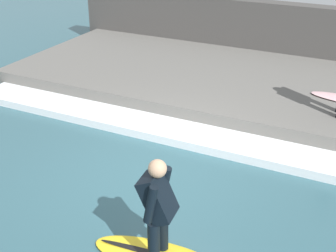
{
  "coord_description": "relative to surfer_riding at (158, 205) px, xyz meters",
  "views": [
    {
      "loc": [
        -5.89,
        -3.14,
        4.21
      ],
      "look_at": [
        0.48,
        0.0,
        0.7
      ],
      "focal_mm": 50.0,
      "sensor_mm": 36.0,
      "label": 1
    }
  ],
  "objects": [
    {
      "name": "wave_foam_crest",
      "position": [
        3.2,
        0.97,
        -0.76
      ],
      "size": [
        0.85,
        10.18,
        0.16
      ],
      "primitive_type": "cube",
      "color": "white",
      "rests_on": "ground_plane"
    },
    {
      "name": "back_wall",
      "position": [
        8.27,
        0.97,
        0.01
      ],
      "size": [
        0.5,
        11.26,
        1.7
      ],
      "primitive_type": "cube",
      "color": "#474442",
      "rests_on": "ground_plane"
    },
    {
      "name": "concrete_ledge",
      "position": [
        5.82,
        0.97,
        -0.63
      ],
      "size": [
        4.4,
        10.72,
        0.42
      ],
      "primitive_type": "cube",
      "color": "#66635E",
      "rests_on": "ground_plane"
    },
    {
      "name": "surfer_riding",
      "position": [
        0.0,
        0.0,
        0.0
      ],
      "size": [
        0.54,
        0.47,
        1.41
      ],
      "color": "black",
      "rests_on": "surfboard_riding"
    },
    {
      "name": "ground_plane",
      "position": [
        1.77,
        0.97,
        -0.84
      ],
      "size": [
        28.0,
        28.0,
        0.0
      ],
      "primitive_type": "plane",
      "color": "#335B66"
    }
  ]
}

